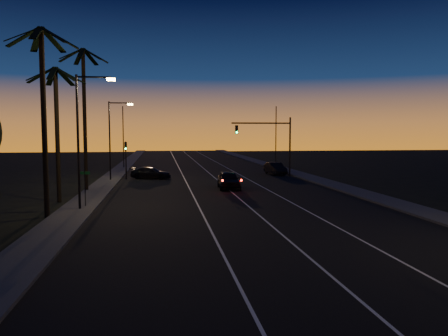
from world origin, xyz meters
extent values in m
cube|color=black|center=(0.00, 30.00, 0.01)|extent=(20.00, 170.00, 0.01)
cube|color=#343532|center=(-11.20, 30.00, 0.08)|extent=(2.40, 170.00, 0.16)
cube|color=#343532|center=(11.20, 30.00, 0.08)|extent=(2.40, 170.00, 0.16)
cube|color=silver|center=(-3.00, 30.00, 0.02)|extent=(0.12, 160.00, 0.01)
cube|color=silver|center=(0.50, 30.00, 0.02)|extent=(0.12, 160.00, 0.01)
cube|color=silver|center=(4.00, 30.00, 0.02)|extent=(0.12, 160.00, 0.01)
cylinder|color=black|center=(-12.60, 18.00, 5.75)|extent=(0.32, 0.32, 11.50)
cube|color=black|center=(-11.57, 18.26, 10.94)|extent=(2.18, 0.92, 1.18)
cube|color=black|center=(-12.16, 18.97, 10.94)|extent=(1.25, 2.12, 1.18)
cube|color=black|center=(-13.08, 18.94, 10.94)|extent=(1.34, 2.09, 1.18)
cube|color=black|center=(-13.64, 18.21, 10.94)|extent=(2.18, 0.82, 1.18)
cube|color=black|center=(-13.41, 17.32, 10.94)|extent=(1.90, 1.69, 1.18)
cube|color=black|center=(-12.57, 16.94, 10.94)|extent=(0.45, 2.16, 1.18)
cube|color=black|center=(-11.75, 17.36, 10.94)|extent=(1.95, 1.61, 1.18)
cylinder|color=black|center=(-13.20, 24.00, 5.00)|extent=(0.32, 0.32, 10.00)
cube|color=black|center=(-12.17, 24.26, 9.44)|extent=(2.18, 0.92, 1.18)
cube|color=black|center=(-12.76, 24.97, 9.44)|extent=(1.25, 2.12, 1.18)
cube|color=black|center=(-13.68, 24.94, 9.44)|extent=(1.34, 2.09, 1.18)
cube|color=black|center=(-14.24, 24.21, 9.44)|extent=(2.18, 0.82, 1.18)
cube|color=black|center=(-14.01, 23.32, 9.44)|extent=(1.90, 1.69, 1.18)
cube|color=black|center=(-13.17, 22.94, 9.44)|extent=(0.45, 2.16, 1.18)
cube|color=black|center=(-12.35, 23.36, 9.44)|extent=(1.95, 1.61, 1.18)
cylinder|color=black|center=(-12.20, 30.00, 6.25)|extent=(0.32, 0.32, 12.50)
cube|color=black|center=(-11.17, 30.26, 11.94)|extent=(2.18, 0.92, 1.18)
cube|color=black|center=(-11.76, 30.97, 11.94)|extent=(1.25, 2.12, 1.18)
cube|color=black|center=(-12.68, 30.94, 11.94)|extent=(1.34, 2.09, 1.18)
cube|color=black|center=(-13.24, 30.21, 11.94)|extent=(2.18, 0.82, 1.18)
cube|color=black|center=(-13.01, 29.32, 11.94)|extent=(1.90, 1.69, 1.18)
cube|color=black|center=(-12.17, 28.94, 11.94)|extent=(0.45, 2.16, 1.18)
cube|color=black|center=(-11.35, 29.36, 11.94)|extent=(1.95, 1.61, 1.18)
cylinder|color=black|center=(-11.00, 20.00, 4.50)|extent=(0.16, 0.16, 9.00)
cylinder|color=black|center=(-9.90, 20.00, 8.85)|extent=(2.20, 0.12, 0.12)
cube|color=#FFCE66|center=(-8.80, 20.00, 8.72)|extent=(0.55, 0.26, 0.16)
cylinder|color=black|center=(-11.00, 38.00, 4.25)|extent=(0.16, 0.16, 8.50)
cylinder|color=black|center=(-9.90, 38.00, 8.35)|extent=(2.20, 0.12, 0.12)
cube|color=#FFCE66|center=(-8.80, 38.00, 8.22)|extent=(0.55, 0.26, 0.16)
cylinder|color=black|center=(-10.80, 21.00, 1.30)|extent=(0.06, 0.06, 2.60)
cube|color=#0D501C|center=(-10.80, 21.00, 2.45)|extent=(0.70, 0.03, 0.20)
cylinder|color=black|center=(9.50, 40.00, 3.50)|extent=(0.20, 0.20, 7.00)
cylinder|color=black|center=(6.00, 40.00, 6.30)|extent=(7.00, 0.16, 0.16)
cube|color=black|center=(3.10, 40.00, 5.55)|extent=(0.32, 0.28, 1.00)
sphere|color=black|center=(3.10, 39.83, 5.87)|extent=(0.20, 0.20, 0.20)
sphere|color=black|center=(3.10, 39.83, 5.55)|extent=(0.20, 0.20, 0.20)
sphere|color=#14FF59|center=(3.10, 39.83, 5.23)|extent=(0.20, 0.20, 0.20)
cylinder|color=black|center=(-9.50, 40.00, 2.10)|extent=(0.14, 0.14, 4.20)
cube|color=black|center=(-9.50, 40.00, 3.70)|extent=(0.28, 0.25, 0.90)
sphere|color=black|center=(-9.50, 39.85, 3.98)|extent=(0.18, 0.18, 0.18)
sphere|color=black|center=(-9.50, 39.85, 3.70)|extent=(0.18, 0.18, 0.18)
sphere|color=#14FF59|center=(-9.50, 39.85, 3.42)|extent=(0.18, 0.18, 0.18)
cylinder|color=black|center=(-11.00, 55.00, 4.50)|extent=(0.14, 0.14, 9.00)
cylinder|color=black|center=(11.00, 52.00, 4.50)|extent=(0.14, 0.14, 9.00)
imported|color=black|center=(0.62, 29.95, 0.83)|extent=(2.18, 4.87, 1.63)
sphere|color=#FF0F05|center=(-0.35, 27.15, 1.08)|extent=(0.18, 0.18, 0.18)
sphere|color=#FF0F05|center=(1.27, 27.06, 1.08)|extent=(0.18, 0.18, 0.18)
imported|color=black|center=(8.45, 42.63, 0.76)|extent=(2.01, 4.66, 1.49)
imported|color=black|center=(-6.75, 39.63, 0.67)|extent=(4.87, 3.09, 1.32)
camera|label=1|loc=(-5.58, -9.89, 5.24)|focal=35.00mm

